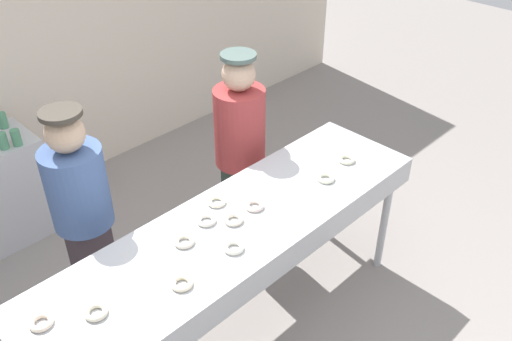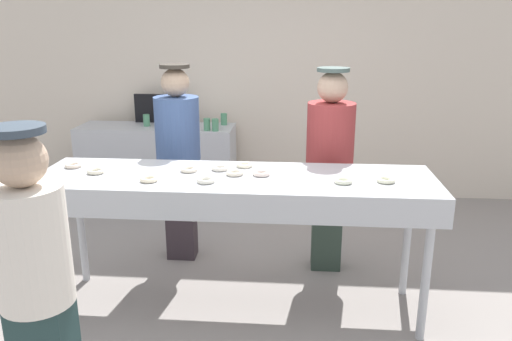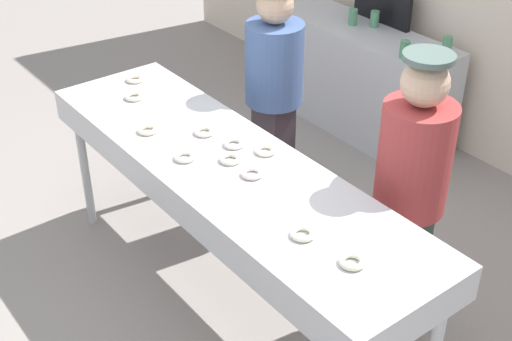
% 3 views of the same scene
% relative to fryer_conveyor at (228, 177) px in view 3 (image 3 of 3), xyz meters
% --- Properties ---
extents(ground_plane, '(16.00, 16.00, 0.00)m').
position_rel_fryer_conveyor_xyz_m(ground_plane, '(0.00, 0.00, -0.90)').
color(ground_plane, gray).
extents(fryer_conveyor, '(2.67, 0.73, 0.99)m').
position_rel_fryer_conveyor_xyz_m(fryer_conveyor, '(0.00, 0.00, 0.00)').
color(fryer_conveyor, '#B7BABF').
rests_on(fryer_conveyor, ground).
extents(sugar_donut_0, '(0.16, 0.16, 0.03)m').
position_rel_fryer_conveyor_xyz_m(sugar_donut_0, '(0.00, 0.02, 0.11)').
color(sugar_donut_0, '#EFE2C9').
rests_on(sugar_donut_0, fryer_conveyor).
extents(sugar_donut_1, '(0.16, 0.16, 0.03)m').
position_rel_fryer_conveyor_xyz_m(sugar_donut_1, '(-1.16, 0.11, 0.11)').
color(sugar_donut_1, '#FCE4C9').
rests_on(sugar_donut_1, fryer_conveyor).
extents(sugar_donut_2, '(0.15, 0.15, 0.03)m').
position_rel_fryer_conveyor_xyz_m(sugar_donut_2, '(0.99, -0.06, 0.11)').
color(sugar_donut_2, '#F5F3CD').
rests_on(sugar_donut_2, fryer_conveyor).
extents(sugar_donut_3, '(0.15, 0.15, 0.03)m').
position_rel_fryer_conveyor_xyz_m(sugar_donut_3, '(-0.33, 0.07, 0.11)').
color(sugar_donut_3, '#F2E5CC').
rests_on(sugar_donut_3, fryer_conveyor).
extents(sugar_donut_4, '(0.13, 0.13, 0.03)m').
position_rel_fryer_conveyor_xyz_m(sugar_donut_4, '(0.71, -0.10, 0.11)').
color(sugar_donut_4, white).
rests_on(sugar_donut_4, fryer_conveyor).
extents(sugar_donut_5, '(0.16, 0.16, 0.03)m').
position_rel_fryer_conveyor_xyz_m(sugar_donut_5, '(-0.16, -0.16, 0.11)').
color(sugar_donut_5, white).
rests_on(sugar_donut_5, fryer_conveyor).
extents(sugar_donut_6, '(0.13, 0.13, 0.03)m').
position_rel_fryer_conveyor_xyz_m(sugar_donut_6, '(-0.12, 0.13, 0.11)').
color(sugar_donut_6, white).
rests_on(sugar_donut_6, fryer_conveyor).
extents(sugar_donut_7, '(0.14, 0.14, 0.03)m').
position_rel_fryer_conveyor_xyz_m(sugar_donut_7, '(0.04, 0.22, 0.11)').
color(sugar_donut_7, white).
rests_on(sugar_donut_7, fryer_conveyor).
extents(sugar_donut_8, '(0.12, 0.12, 0.03)m').
position_rel_fryer_conveyor_xyz_m(sugar_donut_8, '(-0.53, -0.16, 0.11)').
color(sugar_donut_8, '#F9EAC6').
rests_on(sugar_donut_8, fryer_conveyor).
extents(sugar_donut_9, '(0.13, 0.13, 0.03)m').
position_rel_fryer_conveyor_xyz_m(sugar_donut_9, '(-0.95, -0.02, 0.11)').
color(sugar_donut_9, beige).
rests_on(sugar_donut_9, fryer_conveyor).
extents(sugar_donut_10, '(0.13, 0.13, 0.03)m').
position_rel_fryer_conveyor_xyz_m(sugar_donut_10, '(0.18, 0.02, 0.11)').
color(sugar_donut_10, '#F7E0D2').
rests_on(sugar_donut_10, fryer_conveyor).
extents(worker_baker, '(0.37, 0.37, 1.65)m').
position_rel_fryer_conveyor_xyz_m(worker_baker, '(0.67, 0.67, 0.06)').
color(worker_baker, '#2B3A31').
rests_on(worker_baker, ground).
extents(worker_assistant, '(0.36, 0.36, 1.66)m').
position_rel_fryer_conveyor_xyz_m(worker_assistant, '(-0.56, 0.77, 0.07)').
color(worker_assistant, '#32282D').
rests_on(worker_assistant, ground).
extents(prep_counter, '(1.71, 0.53, 0.88)m').
position_rel_fryer_conveyor_xyz_m(prep_counter, '(-1.14, 2.13, -0.46)').
color(prep_counter, '#B7BABF').
rests_on(prep_counter, ground).
extents(paper_cup_0, '(0.07, 0.07, 0.13)m').
position_rel_fryer_conveyor_xyz_m(paper_cup_0, '(-1.24, 2.12, 0.05)').
color(paper_cup_0, '#4C8C66').
rests_on(paper_cup_0, prep_counter).
extents(paper_cup_1, '(0.07, 0.07, 0.13)m').
position_rel_fryer_conveyor_xyz_m(paper_cup_1, '(-1.10, 2.23, 0.05)').
color(paper_cup_1, '#4C8C66').
rests_on(paper_cup_1, prep_counter).
extents(paper_cup_2, '(0.07, 0.07, 0.13)m').
position_rel_fryer_conveyor_xyz_m(paper_cup_2, '(-0.53, 1.95, 0.05)').
color(paper_cup_2, '#4C8C66').
rests_on(paper_cup_2, prep_counter).
extents(paper_cup_3, '(0.07, 0.07, 0.13)m').
position_rel_fryer_conveyor_xyz_m(paper_cup_3, '(-0.40, 2.26, 0.05)').
color(paper_cup_3, '#4C8C66').
rests_on(paper_cup_3, prep_counter).
extents(paper_cup_4, '(0.07, 0.07, 0.13)m').
position_rel_fryer_conveyor_xyz_m(paper_cup_4, '(-0.44, 1.93, 0.05)').
color(paper_cup_4, '#4C8C66').
rests_on(paper_cup_4, prep_counter).
extents(menu_display, '(0.58, 0.04, 0.32)m').
position_rel_fryer_conveyor_xyz_m(menu_display, '(-1.14, 2.34, 0.14)').
color(menu_display, black).
rests_on(menu_display, prep_counter).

